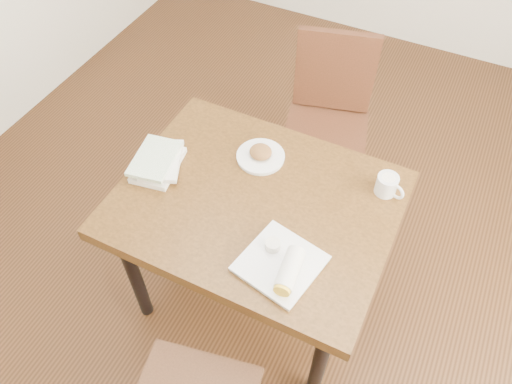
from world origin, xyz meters
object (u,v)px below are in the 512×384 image
at_px(table, 256,213).
at_px(book_stack, 158,162).
at_px(chair_far, 329,113).
at_px(coffee_mug, 387,185).
at_px(plate_scone, 261,155).
at_px(plate_burrito, 283,265).

height_order(table, book_stack, book_stack).
distance_m(chair_far, coffee_mug, 0.75).
xyz_separation_m(plate_scone, book_stack, (-0.36, -0.23, 0.01)).
relative_size(plate_scone, book_stack, 0.74).
bearing_deg(plate_burrito, coffee_mug, 66.03).
height_order(plate_scone, book_stack, plate_scone).
distance_m(plate_scone, book_stack, 0.42).
distance_m(plate_burrito, book_stack, 0.70).
distance_m(chair_far, plate_burrito, 1.11).
xyz_separation_m(chair_far, book_stack, (-0.45, -0.85, 0.23)).
xyz_separation_m(plate_scone, plate_burrito, (0.30, -0.45, 0.01)).
xyz_separation_m(chair_far, plate_scone, (-0.10, -0.62, 0.22)).
bearing_deg(coffee_mug, table, -149.39).
height_order(table, chair_far, chair_far).
xyz_separation_m(chair_far, plate_burrito, (0.21, -1.07, 0.23)).
height_order(table, coffee_mug, coffee_mug).
height_order(chair_far, coffee_mug, chair_far).
bearing_deg(book_stack, chair_far, 61.94).
bearing_deg(plate_burrito, chair_far, 101.01).
relative_size(plate_burrito, book_stack, 1.12).
bearing_deg(chair_far, plate_scone, -98.75).
bearing_deg(chair_far, coffee_mug, -52.74).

